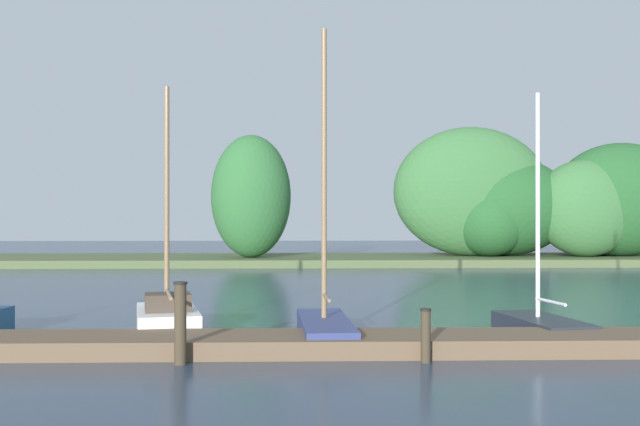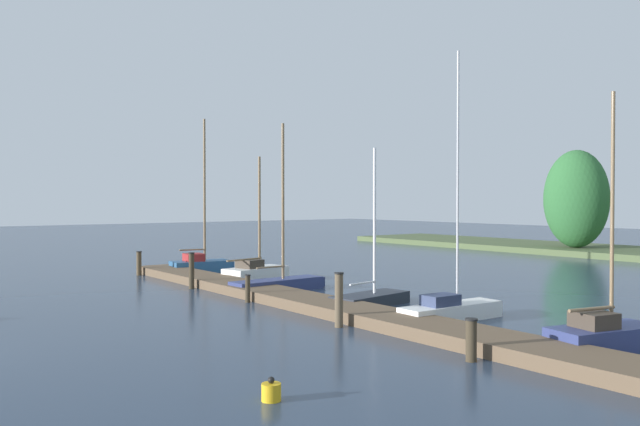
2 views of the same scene
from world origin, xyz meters
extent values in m
cube|color=brown|center=(0.00, 12.58, 0.17)|extent=(27.67, 1.80, 0.35)
cube|color=#4C5B38|center=(0.00, 40.76, 0.20)|extent=(53.75, 8.00, 0.40)
ellipsoid|color=#386B38|center=(4.69, 40.93, 3.99)|extent=(8.68, 4.21, 7.17)
ellipsoid|color=#2D6633|center=(12.66, 42.01, 3.04)|extent=(4.74, 5.98, 5.29)
ellipsoid|color=#386B38|center=(10.76, 39.87, 3.05)|extent=(5.72, 3.57, 5.31)
ellipsoid|color=#2D6633|center=(12.94, 41.69, 3.06)|extent=(5.00, 5.20, 5.31)
ellipsoid|color=#2D6633|center=(-7.46, 39.57, 3.68)|extent=(4.26, 4.03, 6.55)
ellipsoid|color=#235628|center=(12.98, 40.53, 3.54)|extent=(7.73, 4.72, 6.27)
ellipsoid|color=#235628|center=(6.80, 41.25, 3.16)|extent=(7.22, 5.69, 5.52)
ellipsoid|color=#235628|center=(5.59, 40.44, 2.34)|extent=(4.28, 4.16, 3.89)
cube|color=white|center=(-7.92, 14.94, 0.29)|extent=(1.86, 3.15, 0.58)
cube|color=white|center=(-8.19, 16.24, 0.26)|extent=(0.84, 0.87, 0.49)
cube|color=#3D3328|center=(-7.84, 14.58, 0.77)|extent=(1.13, 1.06, 0.38)
cylinder|color=#7F6647|center=(-7.96, 15.16, 3.06)|extent=(0.12, 0.12, 4.96)
cylinder|color=#7F6647|center=(-7.78, 14.28, 0.98)|extent=(0.48, 1.97, 0.08)
cube|color=navy|center=(-4.46, 13.83, 0.24)|extent=(1.18, 3.92, 0.48)
cube|color=navy|center=(-4.54, 15.57, 0.21)|extent=(0.59, 0.99, 0.41)
cylinder|color=#7F6647|center=(-4.47, 14.12, 3.54)|extent=(0.11, 0.11, 6.14)
cylinder|color=#7F6647|center=(-4.45, 13.53, 0.97)|extent=(0.13, 1.31, 0.07)
cube|color=#232833|center=(0.33, 14.50, 0.20)|extent=(1.58, 3.11, 0.40)
cube|color=#232833|center=(0.12, 15.82, 0.18)|extent=(0.73, 0.83, 0.34)
cylinder|color=silver|center=(0.29, 14.72, 2.88)|extent=(0.10, 0.10, 4.96)
cylinder|color=silver|center=(0.38, 14.14, 0.80)|extent=(0.27, 1.31, 0.07)
cylinder|color=#3D3323|center=(-7.12, 11.44, 0.72)|extent=(0.22, 0.22, 1.43)
cylinder|color=black|center=(-7.12, 11.44, 1.45)|extent=(0.25, 0.25, 0.04)
cylinder|color=#3D3323|center=(-2.74, 11.50, 0.47)|extent=(0.18, 0.18, 0.93)
cylinder|color=black|center=(-2.74, 11.50, 0.95)|extent=(0.20, 0.20, 0.04)
camera|label=1|loc=(-5.08, -2.58, 2.64)|focal=44.27mm
camera|label=2|loc=(16.74, 0.15, 3.57)|focal=36.06mm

